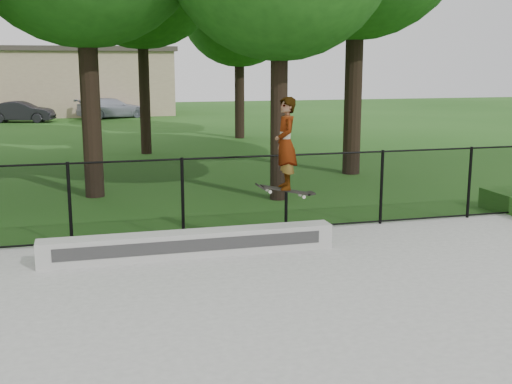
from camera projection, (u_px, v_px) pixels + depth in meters
grind_ledge at (190, 244)px, 10.74m from camera, size 4.93×0.40×0.42m
car_b at (21, 112)px, 35.98m from camera, size 3.42×1.92×1.17m
car_c at (112, 108)px, 38.79m from camera, size 4.20×2.98×1.21m
skater_airborne at (286, 146)px, 10.75m from camera, size 0.83×0.60×1.72m
chainlink_fence at (183, 198)px, 11.79m from camera, size 16.06×0.06×1.50m
distant_building at (76, 81)px, 41.40m from camera, size 12.40×6.40×4.30m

